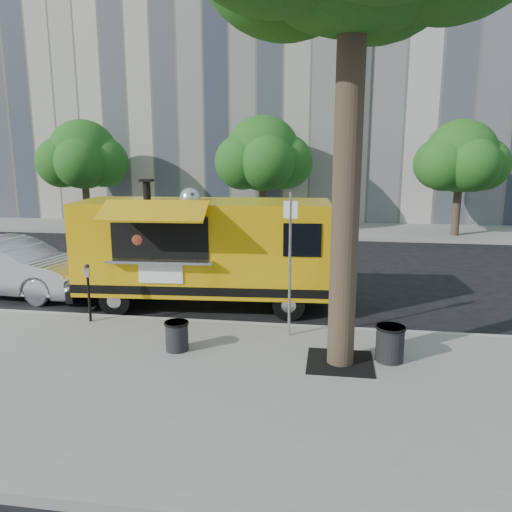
{
  "coord_description": "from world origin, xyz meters",
  "views": [
    {
      "loc": [
        2.37,
        -11.48,
        3.94
      ],
      "look_at": [
        0.61,
        0.0,
        1.5
      ],
      "focal_mm": 35.0,
      "sensor_mm": 36.0,
      "label": 1
    }
  ],
  "objects_px": {
    "trash_bin_left": "(177,335)",
    "trash_bin_right": "(390,342)",
    "far_tree_b": "(263,154)",
    "food_truck": "(203,249)",
    "far_tree_c": "(461,157)",
    "sign_post": "(290,256)",
    "far_tree_a": "(83,155)",
    "parking_meter": "(88,286)",
    "sedan": "(11,267)"
  },
  "relations": [
    {
      "from": "sign_post",
      "to": "parking_meter",
      "type": "distance_m",
      "value": 4.64
    },
    {
      "from": "far_tree_a",
      "to": "food_truck",
      "type": "distance_m",
      "value": 15.06
    },
    {
      "from": "far_tree_b",
      "to": "sign_post",
      "type": "distance_m",
      "value": 14.61
    },
    {
      "from": "far_tree_a",
      "to": "food_truck",
      "type": "bearing_deg",
      "value": -51.97
    },
    {
      "from": "far_tree_b",
      "to": "parking_meter",
      "type": "bearing_deg",
      "value": -98.1
    },
    {
      "from": "trash_bin_left",
      "to": "trash_bin_right",
      "type": "relative_size",
      "value": 0.86
    },
    {
      "from": "trash_bin_left",
      "to": "trash_bin_right",
      "type": "distance_m",
      "value": 4.03
    },
    {
      "from": "far_tree_a",
      "to": "trash_bin_right",
      "type": "relative_size",
      "value": 8.04
    },
    {
      "from": "sign_post",
      "to": "trash_bin_right",
      "type": "relative_size",
      "value": 4.5
    },
    {
      "from": "sign_post",
      "to": "trash_bin_left",
      "type": "distance_m",
      "value": 2.75
    },
    {
      "from": "sign_post",
      "to": "trash_bin_left",
      "type": "bearing_deg",
      "value": -151.53
    },
    {
      "from": "far_tree_a",
      "to": "trash_bin_right",
      "type": "bearing_deg",
      "value": -47.77
    },
    {
      "from": "trash_bin_left",
      "to": "far_tree_b",
      "type": "bearing_deg",
      "value": 91.74
    },
    {
      "from": "sign_post",
      "to": "trash_bin_left",
      "type": "xyz_separation_m",
      "value": [
        -2.08,
        -1.13,
        -1.39
      ]
    },
    {
      "from": "far_tree_b",
      "to": "sign_post",
      "type": "relative_size",
      "value": 1.83
    },
    {
      "from": "far_tree_b",
      "to": "far_tree_c",
      "type": "relative_size",
      "value": 1.06
    },
    {
      "from": "far_tree_b",
      "to": "far_tree_c",
      "type": "xyz_separation_m",
      "value": [
        9.0,
        -0.3,
        -0.12
      ]
    },
    {
      "from": "parking_meter",
      "to": "sedan",
      "type": "height_order",
      "value": "sedan"
    },
    {
      "from": "far_tree_a",
      "to": "parking_meter",
      "type": "distance_m",
      "value": 15.59
    },
    {
      "from": "food_truck",
      "to": "trash_bin_right",
      "type": "relative_size",
      "value": 10.06
    },
    {
      "from": "far_tree_a",
      "to": "far_tree_c",
      "type": "relative_size",
      "value": 1.03
    },
    {
      "from": "far_tree_c",
      "to": "trash_bin_right",
      "type": "bearing_deg",
      "value": -106.73
    },
    {
      "from": "far_tree_b",
      "to": "trash_bin_right",
      "type": "distance_m",
      "value": 16.27
    },
    {
      "from": "food_truck",
      "to": "trash_bin_right",
      "type": "height_order",
      "value": "food_truck"
    },
    {
      "from": "far_tree_a",
      "to": "food_truck",
      "type": "xyz_separation_m",
      "value": [
        9.18,
        -11.73,
        -2.25
      ]
    },
    {
      "from": "far_tree_c",
      "to": "trash_bin_left",
      "type": "bearing_deg",
      "value": -119.5
    },
    {
      "from": "far_tree_a",
      "to": "sign_post",
      "type": "relative_size",
      "value": 1.79
    },
    {
      "from": "far_tree_c",
      "to": "food_truck",
      "type": "xyz_separation_m",
      "value": [
        -8.82,
        -11.83,
        -2.19
      ]
    },
    {
      "from": "far_tree_c",
      "to": "trash_bin_right",
      "type": "distance_m",
      "value": 15.96
    },
    {
      "from": "far_tree_a",
      "to": "sign_post",
      "type": "bearing_deg",
      "value": -50.17
    },
    {
      "from": "sign_post",
      "to": "parking_meter",
      "type": "relative_size",
      "value": 2.25
    },
    {
      "from": "far_tree_a",
      "to": "far_tree_c",
      "type": "height_order",
      "value": "far_tree_a"
    },
    {
      "from": "far_tree_b",
      "to": "far_tree_c",
      "type": "distance_m",
      "value": 9.01
    },
    {
      "from": "far_tree_c",
      "to": "sedan",
      "type": "xyz_separation_m",
      "value": [
        -14.42,
        -11.57,
        -2.93
      ]
    },
    {
      "from": "far_tree_a",
      "to": "trash_bin_left",
      "type": "bearing_deg",
      "value": -57.7
    },
    {
      "from": "far_tree_c",
      "to": "trash_bin_left",
      "type": "height_order",
      "value": "far_tree_c"
    },
    {
      "from": "food_truck",
      "to": "sedan",
      "type": "relative_size",
      "value": 1.4
    },
    {
      "from": "trash_bin_right",
      "to": "sign_post",
      "type": "bearing_deg",
      "value": 152.34
    },
    {
      "from": "sedan",
      "to": "trash_bin_left",
      "type": "xyz_separation_m",
      "value": [
        5.88,
        -3.51,
        -0.33
      ]
    },
    {
      "from": "far_tree_a",
      "to": "far_tree_c",
      "type": "distance_m",
      "value": 18.0
    },
    {
      "from": "sign_post",
      "to": "food_truck",
      "type": "distance_m",
      "value": 3.2
    },
    {
      "from": "sign_post",
      "to": "trash_bin_right",
      "type": "height_order",
      "value": "sign_post"
    },
    {
      "from": "trash_bin_right",
      "to": "far_tree_b",
      "type": "bearing_deg",
      "value": 106.42
    },
    {
      "from": "far_tree_b",
      "to": "trash_bin_right",
      "type": "xyz_separation_m",
      "value": [
        4.5,
        -15.27,
        -3.33
      ]
    },
    {
      "from": "parking_meter",
      "to": "trash_bin_right",
      "type": "xyz_separation_m",
      "value": [
        6.5,
        -1.22,
        -0.48
      ]
    },
    {
      "from": "far_tree_c",
      "to": "sedan",
      "type": "height_order",
      "value": "far_tree_c"
    },
    {
      "from": "parking_meter",
      "to": "food_truck",
      "type": "xyz_separation_m",
      "value": [
        2.18,
        1.92,
        0.54
      ]
    },
    {
      "from": "trash_bin_right",
      "to": "far_tree_a",
      "type": "bearing_deg",
      "value": 132.23
    },
    {
      "from": "food_truck",
      "to": "trash_bin_left",
      "type": "bearing_deg",
      "value": -88.86
    },
    {
      "from": "sedan",
      "to": "trash_bin_left",
      "type": "bearing_deg",
      "value": -115.17
    }
  ]
}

